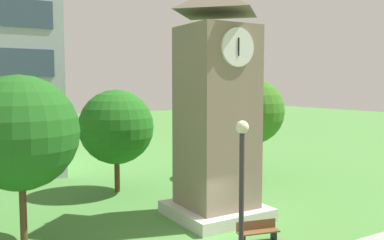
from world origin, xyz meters
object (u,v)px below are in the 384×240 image
Objects in this scene: park_bench at (258,231)px; tree_streetside at (251,111)px; clock_tower at (217,116)px; tree_by_building at (116,127)px; street_lamp at (241,197)px; tree_near_tower at (20,133)px.

tree_streetside is (7.77, 10.05, 4.19)m from park_bench.
clock_tower reaches higher than tree_by_building.
clock_tower is at bearing -70.70° from tree_by_building.
street_lamp is 15.11m from tree_by_building.
park_bench is 6.68m from street_lamp.
clock_tower is 7.58m from tree_by_building.
tree_streetside is (9.87, -0.67, 0.65)m from tree_by_building.
tree_by_building is at bearing 101.08° from park_bench.
tree_near_tower is at bearing -136.73° from tree_by_building.
street_lamp is at bearing -97.89° from tree_by_building.
park_bench is at bearing -96.03° from clock_tower.
clock_tower is 1.60× the size of tree_near_tower.
tree_by_building is at bearing 43.27° from tree_near_tower.
clock_tower is at bearing -7.42° from tree_near_tower.
tree_near_tower is (-4.24, 9.01, 1.12)m from street_lamp.
street_lamp is at bearing -129.88° from tree_streetside.
tree_streetside is at bearing 52.31° from park_bench.
park_bench is 0.30× the size of tree_by_building.
clock_tower is 9.22m from street_lamp.
street_lamp is 0.80× the size of tree_near_tower.
street_lamp is 10.02m from tree_near_tower.
clock_tower is 5.83m from park_bench.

